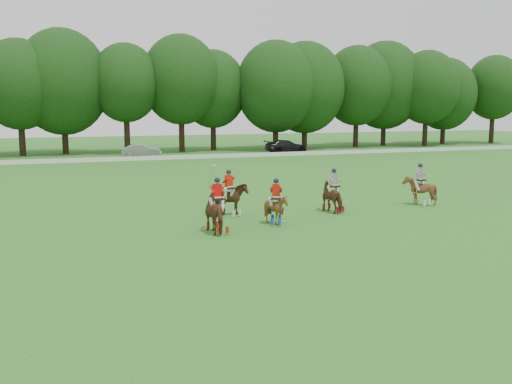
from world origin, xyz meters
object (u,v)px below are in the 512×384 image
object	(u,v)px
polo_stripe_a	(334,196)
car_right	(286,146)
polo_red_c	(276,208)
polo_ball	(284,222)
car_mid	(142,150)
polo_stripe_b	(419,190)
polo_red_a	(217,212)
polo_red_b	(229,199)

from	to	relation	value
polo_stripe_a	car_right	bearing A→B (deg)	70.17
polo_red_c	polo_stripe_a	distance (m)	4.46
polo_red_c	polo_ball	xyz separation A→B (m)	(0.51, 0.26, -0.72)
polo_stripe_a	car_mid	bearing A→B (deg)	95.93
polo_ball	car_mid	bearing A→B (deg)	90.54
car_right	polo_red_c	bearing A→B (deg)	155.59
car_mid	polo_stripe_b	size ratio (longest dim) A/B	1.83
car_mid	car_right	distance (m)	17.41
car_mid	polo_red_c	world-z (taller)	polo_red_c
car_mid	polo_red_a	bearing A→B (deg)	-176.69
car_right	polo_stripe_b	bearing A→B (deg)	167.41
polo_red_c	polo_ball	distance (m)	0.91
polo_stripe_a	polo_stripe_b	size ratio (longest dim) A/B	0.97
polo_red_b	polo_stripe_a	distance (m)	5.50
polo_stripe_a	polo_stripe_b	bearing A→B (deg)	2.26
car_mid	car_right	size ratio (longest dim) A/B	0.82
car_right	polo_stripe_b	distance (m)	38.11
car_right	polo_ball	xyz separation A→B (m)	(-17.04, -39.14, -0.71)
car_mid	polo_stripe_b	world-z (taller)	polo_stripe_b
polo_stripe_b	polo_ball	xyz separation A→B (m)	(-8.99, -1.88, -0.80)
car_mid	polo_ball	size ratio (longest dim) A/B	47.44
polo_stripe_b	car_mid	bearing A→B (deg)	104.11
polo_red_a	polo_red_c	world-z (taller)	polo_red_a
car_mid	polo_stripe_b	bearing A→B (deg)	-158.06
polo_red_c	polo_red_a	bearing A→B (deg)	-166.73
polo_red_a	polo_stripe_a	distance (m)	7.54
car_mid	polo_red_a	xyz separation A→B (m)	(-3.17, -40.12, 0.18)
polo_stripe_b	polo_stripe_a	bearing A→B (deg)	-177.74
polo_red_a	polo_ball	xyz separation A→B (m)	(3.54, 0.98, -0.84)
polo_red_b	polo_stripe_a	size ratio (longest dim) A/B	1.03
car_mid	polo_stripe_a	size ratio (longest dim) A/B	1.88
polo_stripe_a	polo_stripe_b	distance (m)	5.48
polo_red_c	polo_stripe_b	size ratio (longest dim) A/B	0.92
polo_red_a	polo_red_b	size ratio (longest dim) A/B	1.27
car_right	polo_stripe_b	world-z (taller)	polo_stripe_b
polo_ball	polo_red_b	bearing A→B (deg)	127.23
polo_stripe_b	polo_red_c	bearing A→B (deg)	-167.27
polo_red_c	polo_ball	size ratio (longest dim) A/B	23.97
polo_red_a	polo_ball	world-z (taller)	polo_red_a
polo_red_c	polo_red_b	bearing A→B (deg)	116.84
car_right	polo_red_a	xyz separation A→B (m)	(-20.58, -40.12, 0.13)
car_right	polo_stripe_a	distance (m)	39.83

